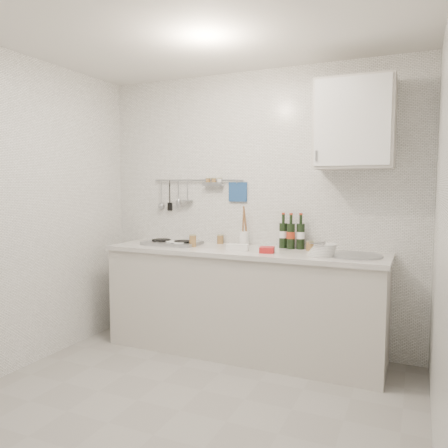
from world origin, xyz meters
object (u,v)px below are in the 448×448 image
Objects in this scene: wall_cabinet at (355,124)px; plate_stack_sink at (323,250)px; utensil_crock at (244,237)px; plate_stack_hob at (178,243)px; wine_bottles at (292,231)px.

wall_cabinet is 3.06× the size of plate_stack_sink.
plate_stack_hob is at bearing -161.04° from utensil_crock.
wall_cabinet is 1.02m from plate_stack_sink.
wall_cabinet is 1.35m from utensil_crock.
wine_bottles is at bearing 0.72° from utensil_crock.
wall_cabinet is at bearing 4.43° from plate_stack_hob.
plate_stack_sink reaches higher than plate_stack_hob.
wine_bottles is (-0.52, 0.08, -0.87)m from wall_cabinet.
utensil_crock is (-0.77, 0.28, 0.04)m from plate_stack_sink.
wall_cabinet is 1.02m from wine_bottles.
plate_stack_hob is 0.74× the size of utensil_crock.
utensil_crock is (-0.44, -0.01, -0.07)m from wine_bottles.
wall_cabinet is at bearing 46.04° from plate_stack_sink.
plate_stack_hob is 0.87× the size of wine_bottles.
wine_bottles reaches higher than plate_stack_hob.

